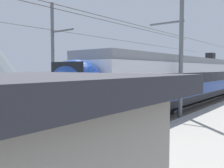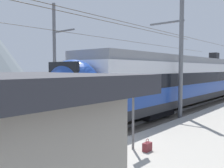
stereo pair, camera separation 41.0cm
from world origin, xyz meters
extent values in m
plane|color=#424247|center=(0.00, 0.00, 0.00)|extent=(400.00, 400.00, 0.00)
cube|color=slate|center=(0.00, 1.15, 0.06)|extent=(120.00, 3.00, 0.12)
cube|color=gray|center=(0.00, 0.43, 0.20)|extent=(120.00, 0.07, 0.16)
cube|color=gray|center=(0.00, 1.86, 0.20)|extent=(120.00, 0.07, 0.16)
cube|color=slate|center=(0.00, 6.39, 0.06)|extent=(120.00, 3.00, 0.12)
cube|color=gray|center=(0.00, 5.67, 0.20)|extent=(120.00, 0.07, 0.16)
cube|color=gray|center=(0.00, 7.11, 0.20)|extent=(120.00, 0.07, 0.16)
cube|color=#2D2D30|center=(13.95, 1.15, 0.92)|extent=(26.22, 2.93, 0.45)
cube|color=#1E429E|center=(13.95, 1.15, 1.57)|extent=(26.22, 2.93, 0.85)
cube|color=black|center=(13.95, 1.15, 2.38)|extent=(26.22, 2.97, 0.75)
cube|color=white|center=(13.95, 1.15, 3.08)|extent=(26.22, 2.93, 0.65)
cube|color=gray|center=(13.95, 1.15, 3.62)|extent=(25.92, 2.73, 0.45)
cube|color=black|center=(5.82, 1.15, 0.49)|extent=(2.80, 2.34, 0.42)
cube|color=black|center=(22.08, 1.15, 0.49)|extent=(2.80, 2.34, 0.42)
ellipsoid|color=#1E429E|center=(0.29, 1.15, 2.27)|extent=(1.80, 2.69, 2.25)
cube|color=black|center=(-0.21, 1.15, 2.70)|extent=(0.16, 1.76, 1.19)
cube|color=black|center=(17.88, 1.15, 4.20)|extent=(0.90, 0.70, 0.70)
cube|color=#2D2D30|center=(29.18, 6.39, 0.92)|extent=(23.14, 2.90, 0.45)
cube|color=orange|center=(29.18, 6.39, 1.57)|extent=(23.14, 2.90, 0.85)
cube|color=black|center=(29.18, 6.39, 2.38)|extent=(23.14, 2.94, 0.75)
cube|color=silver|center=(29.18, 6.39, 3.08)|extent=(23.14, 2.90, 0.65)
cube|color=gray|center=(29.18, 6.39, 3.62)|extent=(22.84, 2.70, 0.45)
cube|color=black|center=(22.01, 6.39, 0.49)|extent=(2.80, 2.32, 0.42)
cube|color=black|center=(36.35, 6.39, 0.49)|extent=(2.80, 2.32, 0.42)
ellipsoid|color=orange|center=(17.06, 6.39, 2.27)|extent=(1.80, 2.67, 2.25)
cube|color=black|center=(16.56, 6.39, 2.70)|extent=(0.16, 1.74, 1.19)
cube|color=black|center=(32.65, 6.39, 4.20)|extent=(0.90, 0.70, 0.70)
cylinder|color=slate|center=(6.53, -0.70, 3.83)|extent=(0.24, 0.24, 7.67)
cube|color=slate|center=(6.53, 0.22, 5.67)|extent=(0.10, 2.15, 0.10)
cylinder|color=#473823|center=(6.53, 1.15, 5.42)|extent=(48.41, 0.02, 0.02)
cylinder|color=slate|center=(4.73, 8.51, 3.93)|extent=(0.24, 0.24, 7.86)
cube|color=slate|center=(4.73, 7.45, 5.72)|extent=(0.10, 2.42, 0.10)
cylinder|color=#473823|center=(4.73, 6.39, 5.47)|extent=(48.41, 0.02, 0.02)
cylinder|color=#59595B|center=(0.12, -2.04, 1.56)|extent=(0.08, 0.08, 2.36)
cube|color=#19479E|center=(0.12, -2.04, 2.49)|extent=(0.70, 0.06, 0.50)
cube|color=black|center=(0.12, -2.07, 2.49)|extent=(0.52, 0.01, 0.10)
cube|color=maroon|center=(0.24, -2.51, 0.52)|extent=(0.32, 0.18, 0.27)
torus|color=maroon|center=(0.24, -2.51, 0.71)|extent=(0.16, 0.02, 0.16)
camera|label=1|loc=(-6.49, -6.26, 3.02)|focal=38.71mm
camera|label=2|loc=(-6.23, -6.58, 3.02)|focal=38.71mm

